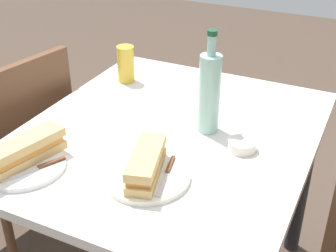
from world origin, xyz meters
name	(u,v)px	position (x,y,z in m)	size (l,w,h in m)	color
dining_table	(168,162)	(0.00, 0.00, 0.61)	(1.02, 0.87, 0.72)	silver
chair_near	(20,145)	(0.01, -0.63, 0.50)	(0.46, 0.46, 0.87)	brown
plate_near	(23,165)	(0.35, -0.27, 0.73)	(0.23, 0.23, 0.01)	white
baguette_sandwich_near	(21,153)	(0.35, -0.27, 0.77)	(0.27, 0.13, 0.07)	tan
knife_near	(38,168)	(0.35, -0.22, 0.74)	(0.17, 0.09, 0.01)	silver
plate_far	(146,177)	(0.25, 0.06, 0.73)	(0.23, 0.23, 0.01)	silver
baguette_sandwich_far	(146,164)	(0.25, 0.06, 0.77)	(0.22, 0.12, 0.07)	tan
knife_far	(167,173)	(0.22, 0.10, 0.74)	(0.18, 0.05, 0.01)	silver
water_bottle	(209,92)	(-0.06, 0.11, 0.86)	(0.07, 0.07, 0.32)	#99C6B7
beer_glass	(126,64)	(-0.27, -0.31, 0.79)	(0.06, 0.06, 0.14)	gold
olive_bowl	(242,146)	(0.00, 0.24, 0.74)	(0.08, 0.08, 0.03)	silver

